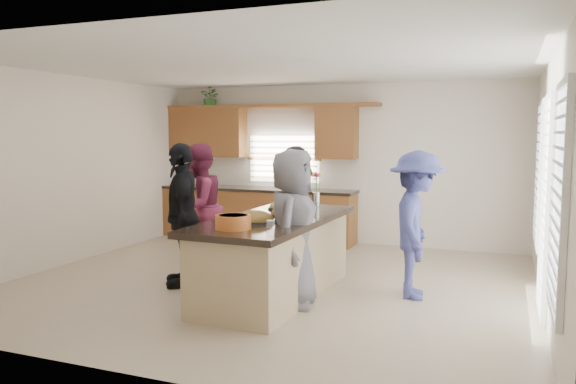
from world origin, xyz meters
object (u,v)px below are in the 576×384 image
at_px(island, 275,258).
at_px(woman_right_front, 292,228).
at_px(woman_right_back, 417,225).
at_px(salad_bowl, 233,221).
at_px(woman_left_back, 292,208).
at_px(woman_left_front, 182,215).
at_px(woman_left_mid, 199,207).

distance_m(island, woman_right_front, 0.62).
bearing_deg(woman_right_back, island, 102.15).
relative_size(salad_bowl, woman_left_back, 0.21).
height_order(woman_left_back, woman_left_front, woman_left_front).
xyz_separation_m(woman_left_front, woman_right_front, (1.62, -0.31, -0.03)).
height_order(island, woman_right_back, woman_right_back).
relative_size(woman_left_back, woman_right_back, 1.01).
height_order(woman_left_back, woman_right_back, woman_left_back).
distance_m(island, woman_right_back, 1.73).
relative_size(woman_right_back, woman_right_front, 0.98).
xyz_separation_m(island, woman_left_mid, (-1.54, 0.85, 0.45)).
xyz_separation_m(island, woman_right_back, (1.58, 0.54, 0.42)).
relative_size(woman_left_front, woman_right_front, 1.03).
xyz_separation_m(salad_bowl, woman_right_front, (0.43, 0.61, -0.15)).
relative_size(island, woman_left_back, 1.55).
bearing_deg(woman_left_front, woman_right_back, 68.55).
bearing_deg(salad_bowl, woman_right_back, 40.95).
distance_m(woman_right_back, woman_right_front, 1.50).
bearing_deg(woman_right_front, salad_bowl, 135.76).
bearing_deg(woman_right_back, salad_bowl, 124.13).
relative_size(woman_left_mid, woman_right_back, 1.03).
bearing_deg(salad_bowl, island, 84.38).
bearing_deg(woman_left_mid, woman_right_front, 65.73).
bearing_deg(island, woman_left_back, 103.27).
distance_m(island, woman_left_front, 1.36).
distance_m(woman_left_front, woman_right_front, 1.65).
distance_m(woman_left_back, woman_left_mid, 1.34).
height_order(island, salad_bowl, salad_bowl).
distance_m(woman_left_mid, woman_left_front, 0.88).
bearing_deg(woman_right_front, island, 39.42).
height_order(island, woman_left_mid, woman_left_mid).
relative_size(woman_left_back, woman_left_mid, 0.98).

